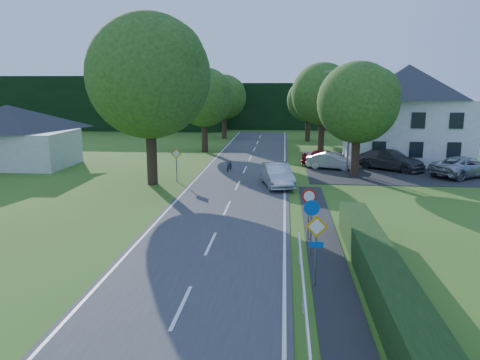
# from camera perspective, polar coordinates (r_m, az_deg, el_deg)

# --- Properties ---
(road) EXTENTS (7.00, 80.00, 0.04)m
(road) POSITION_cam_1_polar(r_m,az_deg,el_deg) (28.46, -1.09, -2.41)
(road) COLOR #393A3C
(road) RESTS_ON ground
(parking_pad) EXTENTS (14.00, 16.00, 0.04)m
(parking_pad) POSITION_cam_1_polar(r_m,az_deg,el_deg) (41.96, 17.52, 1.64)
(parking_pad) COLOR #252527
(parking_pad) RESTS_ON ground
(line_edge_left) EXTENTS (0.12, 80.00, 0.01)m
(line_edge_left) POSITION_cam_1_polar(r_m,az_deg,el_deg) (29.00, -7.49, -2.20)
(line_edge_left) COLOR white
(line_edge_left) RESTS_ON road
(line_edge_right) EXTENTS (0.12, 80.00, 0.01)m
(line_edge_right) POSITION_cam_1_polar(r_m,az_deg,el_deg) (28.28, 5.47, -2.51)
(line_edge_right) COLOR white
(line_edge_right) RESTS_ON road
(line_centre) EXTENTS (0.12, 80.00, 0.01)m
(line_centre) POSITION_cam_1_polar(r_m,az_deg,el_deg) (28.46, -1.09, -2.37)
(line_centre) COLOR white
(line_centre) RESTS_ON road
(tree_main) EXTENTS (9.40, 9.40, 11.64)m
(tree_main) POSITION_cam_1_polar(r_m,az_deg,el_deg) (32.74, -10.96, 9.50)
(tree_main) COLOR #1F4615
(tree_main) RESTS_ON ground
(tree_left_far) EXTENTS (7.00, 7.00, 8.58)m
(tree_left_far) POSITION_cam_1_polar(r_m,az_deg,el_deg) (48.19, -4.38, 8.50)
(tree_left_far) COLOR #1F4615
(tree_left_far) RESTS_ON ground
(tree_right_far) EXTENTS (7.40, 7.40, 9.09)m
(tree_right_far) POSITION_cam_1_polar(r_m,az_deg,el_deg) (49.63, 9.97, 8.75)
(tree_right_far) COLOR #1F4615
(tree_right_far) RESTS_ON ground
(tree_left_back) EXTENTS (6.60, 6.60, 8.07)m
(tree_left_back) POSITION_cam_1_polar(r_m,az_deg,el_deg) (59.98, -1.95, 8.92)
(tree_left_back) COLOR #1F4615
(tree_left_back) RESTS_ON ground
(tree_right_back) EXTENTS (6.20, 6.20, 7.56)m
(tree_right_back) POSITION_cam_1_polar(r_m,az_deg,el_deg) (57.58, 8.33, 8.43)
(tree_right_back) COLOR #1F4615
(tree_right_back) RESTS_ON ground
(tree_right_mid) EXTENTS (7.00, 7.00, 8.58)m
(tree_right_mid) POSITION_cam_1_polar(r_m,az_deg,el_deg) (35.93, 14.08, 7.10)
(tree_right_mid) COLOR #1F4615
(tree_right_mid) RESTS_ON ground
(treeline_left) EXTENTS (44.00, 6.00, 8.00)m
(treeline_left) POSITION_cam_1_polar(r_m,az_deg,el_deg) (76.14, -18.98, 8.87)
(treeline_left) COLOR black
(treeline_left) RESTS_ON ground
(treeline_right) EXTENTS (30.00, 5.00, 7.00)m
(treeline_right) POSITION_cam_1_polar(r_m,az_deg,el_deg) (73.67, 9.29, 8.88)
(treeline_right) COLOR black
(treeline_right) RESTS_ON ground
(bungalow_left) EXTENTS (11.00, 6.50, 5.20)m
(bungalow_left) POSITION_cam_1_polar(r_m,az_deg,el_deg) (44.20, -26.30, 4.99)
(bungalow_left) COLOR #B4B3AF
(bungalow_left) RESTS_ON ground
(house_white) EXTENTS (10.60, 8.40, 8.60)m
(house_white) POSITION_cam_1_polar(r_m,az_deg,el_deg) (44.84, 19.60, 7.78)
(house_white) COLOR silver
(house_white) RESTS_ON ground
(streetlight) EXTENTS (2.03, 0.18, 8.00)m
(streetlight) POSITION_cam_1_polar(r_m,az_deg,el_deg) (37.83, 12.99, 7.63)
(streetlight) COLOR slate
(streetlight) RESTS_ON ground
(sign_priority_right) EXTENTS (0.78, 0.09, 2.59)m
(sign_priority_right) POSITION_cam_1_polar(r_m,az_deg,el_deg) (16.29, 9.28, -6.96)
(sign_priority_right) COLOR slate
(sign_priority_right) RESTS_ON ground
(sign_roundabout) EXTENTS (0.64, 0.08, 2.37)m
(sign_roundabout) POSITION_cam_1_polar(r_m,az_deg,el_deg) (19.19, 8.69, -4.45)
(sign_roundabout) COLOR slate
(sign_roundabout) RESTS_ON ground
(sign_speed_limit) EXTENTS (0.64, 0.11, 2.37)m
(sign_speed_limit) POSITION_cam_1_polar(r_m,az_deg,el_deg) (21.08, 8.41, -2.70)
(sign_speed_limit) COLOR slate
(sign_speed_limit) RESTS_ON ground
(sign_priority_left) EXTENTS (0.78, 0.09, 2.44)m
(sign_priority_left) POSITION_cam_1_polar(r_m,az_deg,el_deg) (33.70, -7.77, 2.65)
(sign_priority_left) COLOR slate
(sign_priority_left) RESTS_ON ground
(moving_car) EXTENTS (2.61, 4.95, 1.55)m
(moving_car) POSITION_cam_1_polar(r_m,az_deg,el_deg) (32.09, 4.52, 0.63)
(moving_car) COLOR silver
(moving_car) RESTS_ON road
(motorcycle) EXTENTS (0.70, 1.70, 0.87)m
(motorcycle) POSITION_cam_1_polar(r_m,az_deg,el_deg) (37.68, -1.29, 1.80)
(motorcycle) COLOR black
(motorcycle) RESTS_ON road
(parked_car_red) EXTENTS (4.32, 2.15, 1.41)m
(parked_car_red) POSITION_cam_1_polar(r_m,az_deg,el_deg) (40.41, 10.43, 2.67)
(parked_car_red) COLOR maroon
(parked_car_red) RESTS_ON parking_pad
(parked_car_silver_a) EXTENTS (4.23, 2.44, 1.32)m
(parked_car_silver_a) POSITION_cam_1_polar(r_m,az_deg,el_deg) (39.13, 11.08, 2.28)
(parked_car_silver_a) COLOR silver
(parked_car_silver_a) RESTS_ON parking_pad
(parked_car_grey) EXTENTS (5.85, 5.18, 1.63)m
(parked_car_grey) POSITION_cam_1_polar(r_m,az_deg,el_deg) (40.13, 17.84, 2.39)
(parked_car_grey) COLOR #444548
(parked_car_grey) RESTS_ON parking_pad
(parked_car_silver_b) EXTENTS (5.97, 5.14, 1.52)m
(parked_car_silver_b) POSITION_cam_1_polar(r_m,az_deg,el_deg) (39.16, 25.67, 1.50)
(parked_car_silver_b) COLOR #AEAFB6
(parked_car_silver_b) RESTS_ON parking_pad
(parasol) EXTENTS (2.53, 2.56, 1.98)m
(parasol) POSITION_cam_1_polar(r_m,az_deg,el_deg) (41.61, 17.80, 2.96)
(parasol) COLOR red
(parasol) RESTS_ON parking_pad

